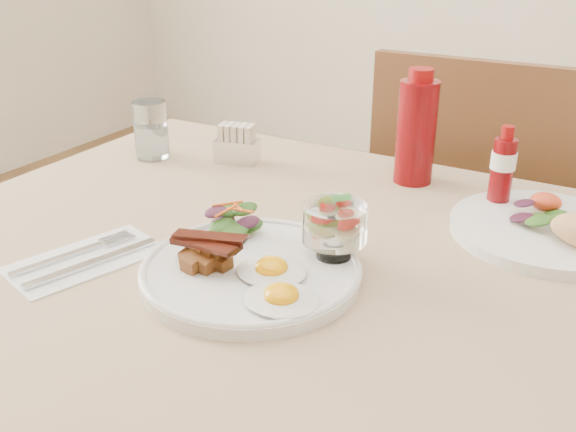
# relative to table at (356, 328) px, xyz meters

# --- Properties ---
(table) EXTENTS (1.33, 0.88, 0.75)m
(table) POSITION_rel_table_xyz_m (0.00, 0.00, 0.00)
(table) COLOR brown
(table) RESTS_ON ground
(chair_far) EXTENTS (0.42, 0.42, 0.93)m
(chair_far) POSITION_rel_table_xyz_m (0.00, 0.66, -0.14)
(chair_far) COLOR brown
(chair_far) RESTS_ON ground
(main_plate) EXTENTS (0.28, 0.28, 0.02)m
(main_plate) POSITION_rel_table_xyz_m (-0.11, -0.08, 0.10)
(main_plate) COLOR silver
(main_plate) RESTS_ON table
(fried_eggs) EXTENTS (0.15, 0.15, 0.02)m
(fried_eggs) POSITION_rel_table_xyz_m (-0.06, -0.11, 0.11)
(fried_eggs) COLOR silver
(fried_eggs) RESTS_ON main_plate
(bacon_potato_pile) EXTENTS (0.10, 0.06, 0.04)m
(bacon_potato_pile) POSITION_rel_table_xyz_m (-0.16, -0.11, 0.13)
(bacon_potato_pile) COLOR brown
(bacon_potato_pile) RESTS_ON main_plate
(side_salad) EXTENTS (0.09, 0.08, 0.04)m
(side_salad) POSITION_rel_table_xyz_m (-0.18, -0.02, 0.12)
(side_salad) COLOR #1E4412
(side_salad) RESTS_ON main_plate
(fruit_cup) EXTENTS (0.08, 0.08, 0.08)m
(fruit_cup) POSITION_rel_table_xyz_m (-0.03, -0.01, 0.15)
(fruit_cup) COLOR white
(fruit_cup) RESTS_ON main_plate
(second_plate) EXTENTS (0.28, 0.27, 0.07)m
(second_plate) POSITION_rel_table_xyz_m (0.21, 0.22, 0.11)
(second_plate) COLOR silver
(second_plate) RESTS_ON table
(ketchup_bottle) EXTENTS (0.09, 0.09, 0.20)m
(ketchup_bottle) POSITION_rel_table_xyz_m (-0.05, 0.34, 0.18)
(ketchup_bottle) COLOR #620509
(ketchup_bottle) RESTS_ON table
(hot_sauce_bottle) EXTENTS (0.05, 0.05, 0.13)m
(hot_sauce_bottle) POSITION_rel_table_xyz_m (0.11, 0.29, 0.15)
(hot_sauce_bottle) COLOR #620509
(hot_sauce_bottle) RESTS_ON table
(sugar_caddy) EXTENTS (0.09, 0.06, 0.07)m
(sugar_caddy) POSITION_rel_table_xyz_m (-0.37, 0.27, 0.12)
(sugar_caddy) COLOR silver
(sugar_caddy) RESTS_ON table
(water_glass) EXTENTS (0.06, 0.06, 0.11)m
(water_glass) POSITION_rel_table_xyz_m (-0.52, 0.21, 0.14)
(water_glass) COLOR white
(water_glass) RESTS_ON table
(napkin_cutlery) EXTENTS (0.16, 0.22, 0.01)m
(napkin_cutlery) POSITION_rel_table_xyz_m (-0.33, -0.15, 0.09)
(napkin_cutlery) COLOR silver
(napkin_cutlery) RESTS_ON table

